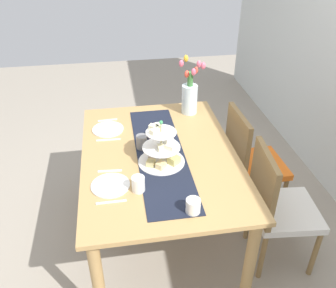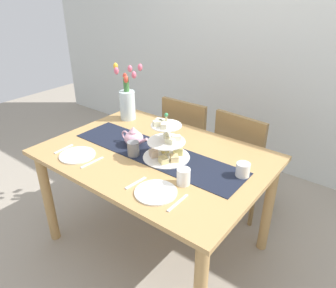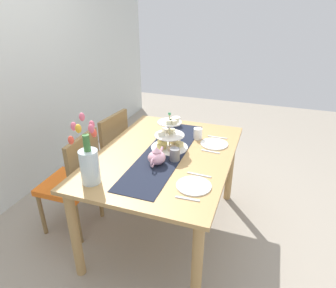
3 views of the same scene
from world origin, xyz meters
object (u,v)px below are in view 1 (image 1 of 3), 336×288
at_px(dinner_plate_right, 111,185).
at_px(knife_right, 111,202).
at_px(dining_table, 160,167).
at_px(tiered_cake_stand, 162,151).
at_px(fork_left, 108,120).
at_px(chair_right, 277,204).
at_px(cream_jug, 193,206).
at_px(fork_right, 110,171).
at_px(dinner_plate_left, 108,129).
at_px(teapot, 156,132).
at_px(chair_left, 249,159).
at_px(tulip_vase, 190,95).
at_px(mug_white_text, 138,184).
at_px(mug_grey, 142,142).
at_px(knife_left, 108,140).

xyz_separation_m(dinner_plate_right, knife_right, (0.15, 0.00, -0.00)).
xyz_separation_m(dining_table, dinner_plate_right, (0.29, -0.33, 0.12)).
xyz_separation_m(tiered_cake_stand, fork_left, (-0.62, -0.33, -0.09)).
relative_size(dining_table, chair_right, 1.60).
xyz_separation_m(dining_table, knife_right, (0.43, -0.33, 0.11)).
distance_m(dining_table, cream_jug, 0.60).
distance_m(cream_jug, fork_right, 0.61).
bearing_deg(dinner_plate_left, knife_right, 0.00).
bearing_deg(teapot, chair_left, 92.11).
distance_m(chair_right, fork_right, 1.12).
relative_size(chair_left, tulip_vase, 2.03).
bearing_deg(dinner_plate_right, tulip_vase, 141.96).
bearing_deg(cream_jug, mug_white_text, -129.65).
xyz_separation_m(teapot, fork_right, (0.32, -0.33, -0.06)).
relative_size(fork_left, knife_right, 0.88).
height_order(dinner_plate_left, mug_grey, mug_grey).
xyz_separation_m(chair_right, fork_left, (-0.83, -1.07, 0.28)).
bearing_deg(chair_right, dining_table, -112.85).
bearing_deg(tulip_vase, tiered_cake_stand, -26.16).
bearing_deg(fork_left, cream_jug, 21.50).
bearing_deg(mug_white_text, knife_left, -164.59).
bearing_deg(tulip_vase, dinner_plate_right, -38.04).
bearing_deg(dinner_plate_right, dinner_plate_left, 180.00).
distance_m(tiered_cake_stand, cream_jug, 0.49).
bearing_deg(cream_jug, dinner_plate_left, -155.58).
bearing_deg(tulip_vase, chair_right, 25.92).
height_order(cream_jug, fork_left, cream_jug).
bearing_deg(tulip_vase, knife_left, -63.86).
bearing_deg(cream_jug, fork_left, -158.50).
relative_size(cream_jug, fork_right, 0.57).
height_order(teapot, fork_right, teapot).
bearing_deg(dining_table, tiered_cake_stand, 1.99).
relative_size(tiered_cake_stand, teapot, 1.28).
height_order(dining_table, fork_left, fork_left).
distance_m(tiered_cake_stand, dinner_plate_left, 0.59).
height_order(dining_table, tiered_cake_stand, tiered_cake_stand).
bearing_deg(mug_grey, mug_white_text, -8.39).
bearing_deg(tulip_vase, fork_left, -87.32).
xyz_separation_m(tiered_cake_stand, tulip_vase, (-0.65, 0.32, 0.07)).
distance_m(chair_right, tulip_vase, 1.05).
xyz_separation_m(tiered_cake_stand, fork_right, (0.04, -0.33, -0.09)).
height_order(dining_table, cream_jug, cream_jug).
height_order(chair_left, tiered_cake_stand, tiered_cake_stand).
relative_size(chair_right, knife_right, 5.35).
xyz_separation_m(chair_left, cream_jug, (0.79, -0.64, 0.32)).
relative_size(dining_table, dinner_plate_right, 6.31).
xyz_separation_m(chair_left, dinner_plate_right, (0.50, -1.07, 0.28)).
bearing_deg(tulip_vase, cream_jug, -11.14).
xyz_separation_m(fork_right, mug_white_text, (0.21, 0.16, 0.04)).
bearing_deg(tiered_cake_stand, knife_left, -134.33).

